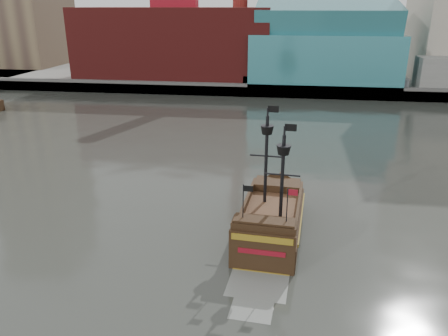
# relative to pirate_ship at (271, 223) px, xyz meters

# --- Properties ---
(ground) EXTENTS (400.00, 400.00, 0.00)m
(ground) POSITION_rel_pirate_ship_xyz_m (-2.38, -6.05, -0.99)
(ground) COLOR #262823
(ground) RESTS_ON ground
(promenade_far) EXTENTS (220.00, 60.00, 2.00)m
(promenade_far) POSITION_rel_pirate_ship_xyz_m (-2.38, 85.95, 0.01)
(promenade_far) COLOR slate
(promenade_far) RESTS_ON ground
(seawall) EXTENTS (220.00, 1.00, 2.60)m
(seawall) POSITION_rel_pirate_ship_xyz_m (-2.38, 56.45, 0.31)
(seawall) COLOR #4C4C49
(seawall) RESTS_ON ground
(pirate_ship) EXTENTS (5.42, 14.80, 10.88)m
(pirate_ship) POSITION_rel_pirate_ship_xyz_m (0.00, 0.00, 0.00)
(pirate_ship) COLOR black
(pirate_ship) RESTS_ON ground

